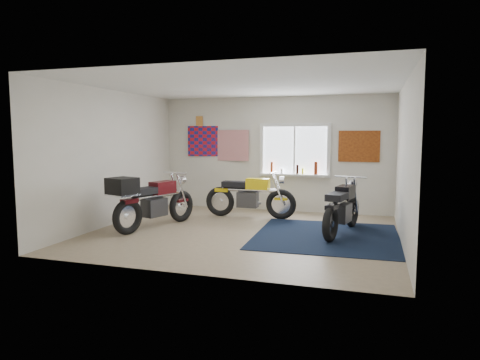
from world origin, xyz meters
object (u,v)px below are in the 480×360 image
(black_chrome_bike, at_px, (342,209))
(maroon_tourer, at_px, (150,201))
(navy_rug, at_px, (326,236))
(yellow_triumph, at_px, (250,197))

(black_chrome_bike, relative_size, maroon_tourer, 0.96)
(navy_rug, xyz_separation_m, black_chrome_bike, (0.24, 0.29, 0.44))
(navy_rug, height_order, maroon_tourer, maroon_tourer)
(navy_rug, distance_m, black_chrome_bike, 0.58)
(yellow_triumph, relative_size, maroon_tourer, 0.99)
(yellow_triumph, relative_size, black_chrome_bike, 1.03)
(maroon_tourer, bearing_deg, yellow_triumph, -24.06)
(yellow_triumph, height_order, maroon_tourer, maroon_tourer)
(navy_rug, height_order, black_chrome_bike, black_chrome_bike)
(black_chrome_bike, xyz_separation_m, maroon_tourer, (-3.55, -0.69, 0.10))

